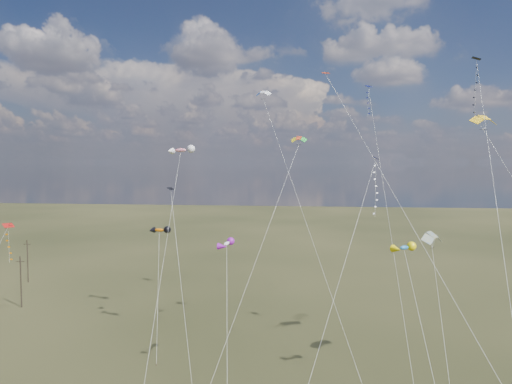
# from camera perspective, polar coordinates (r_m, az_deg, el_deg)

# --- Properties ---
(utility_pole_near) EXTENTS (1.40, 0.20, 8.00)m
(utility_pole_near) POSITION_cam_1_polar(r_m,az_deg,el_deg) (80.52, -27.32, -9.90)
(utility_pole_near) COLOR black
(utility_pole_near) RESTS_ON ground
(utility_pole_far) EXTENTS (1.40, 0.20, 8.00)m
(utility_pole_far) POSITION_cam_1_polar(r_m,az_deg,el_deg) (96.25, -26.65, -7.69)
(utility_pole_far) COLOR black
(utility_pole_far) RESTS_ON ground
(diamond_black_high) EXTENTS (6.19, 29.71, 33.19)m
(diamond_black_high) POSITION_cam_1_polar(r_m,az_deg,el_deg) (50.67, 25.99, 9.69)
(diamond_black_high) COLOR black
(diamond_black_high) RESTS_ON ground
(diamond_navy_tall) EXTENTS (2.47, 24.70, 33.62)m
(diamond_navy_tall) POSITION_cam_1_polar(r_m,az_deg,el_deg) (66.58, 14.18, 9.04)
(diamond_navy_tall) COLOR #0C104C
(diamond_navy_tall) RESTS_ON ground
(diamond_black_mid) EXTENTS (6.88, 14.63, 19.30)m
(diamond_black_mid) POSITION_cam_1_polar(r_m,az_deg,el_deg) (54.87, -9.92, -6.10)
(diamond_black_mid) COLOR black
(diamond_black_mid) RESTS_ON ground
(diamond_red_low) EXTENTS (5.40, 7.58, 15.65)m
(diamond_red_low) POSITION_cam_1_polar(r_m,az_deg,el_deg) (58.23, -28.83, -6.19)
(diamond_red_low) COLOR #A0130F
(diamond_red_low) RESTS_ON ground
(diamond_navy_right) EXTENTS (9.06, 16.94, 23.07)m
(diamond_navy_right) POSITION_cam_1_polar(r_m,az_deg,el_deg) (47.48, 14.32, -0.60)
(diamond_navy_right) COLOR #090E4B
(diamond_navy_right) RESTS_ON ground
(diamond_orange_center) EXTENTS (15.77, 21.06, 32.07)m
(diamond_orange_center) POSITION_cam_1_polar(r_m,az_deg,el_deg) (42.84, 16.21, 1.02)
(diamond_orange_center) COLOR #C82B00
(diamond_orange_center) RESTS_ON ground
(parafoil_yellow) EXTENTS (8.57, 22.51, 27.71)m
(parafoil_yellow) POSITION_cam_1_polar(r_m,az_deg,el_deg) (52.06, 26.66, 8.23)
(parafoil_yellow) COLOR gold
(parafoil_yellow) RESTS_ON ground
(parafoil_blue_white) EXTENTS (13.69, 25.51, 33.33)m
(parafoil_blue_white) POSITION_cam_1_polar(r_m,az_deg,el_deg) (67.92, 0.97, 12.20)
(parafoil_blue_white) COLOR #1F51AB
(parafoil_blue_white) RESTS_ON ground
(parafoil_striped) EXTENTS (3.08, 13.82, 15.80)m
(parafoil_striped) POSITION_cam_1_polar(r_m,az_deg,el_deg) (50.27, 21.20, -5.04)
(parafoil_striped) COLOR gold
(parafoil_striped) RESTS_ON ground
(parafoil_tricolor) EXTENTS (9.41, 18.50, 25.99)m
(parafoil_tricolor) POSITION_cam_1_polar(r_m,az_deg,el_deg) (56.75, 5.28, 6.49)
(parafoil_tricolor) COLOR yellow
(parafoil_tricolor) RESTS_ON ground
(novelty_orange_black) EXTENTS (3.92, 9.92, 14.29)m
(novelty_orange_black) POSITION_cam_1_polar(r_m,az_deg,el_deg) (60.34, -12.00, -4.72)
(novelty_orange_black) COLOR #D96807
(novelty_orange_black) RESTS_ON ground
(novelty_white_purple) EXTENTS (2.73, 12.69, 14.78)m
(novelty_white_purple) POSITION_cam_1_polar(r_m,az_deg,el_deg) (45.95, -3.68, -6.54)
(novelty_white_purple) COLOR white
(novelty_white_purple) RESTS_ON ground
(novelty_redwhite_stripe) EXTENTS (3.62, 20.90, 24.71)m
(novelty_redwhite_stripe) POSITION_cam_1_polar(r_m,az_deg,el_deg) (61.41, -9.43, 5.11)
(novelty_redwhite_stripe) COLOR #EE2240
(novelty_redwhite_stripe) RESTS_ON ground
(novelty_blue_yellow) EXTENTS (2.76, 12.14, 14.95)m
(novelty_blue_yellow) POSITION_cam_1_polar(r_m,az_deg,el_deg) (45.35, 18.06, -6.73)
(novelty_blue_yellow) COLOR #1D6AAC
(novelty_blue_yellow) RESTS_ON ground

